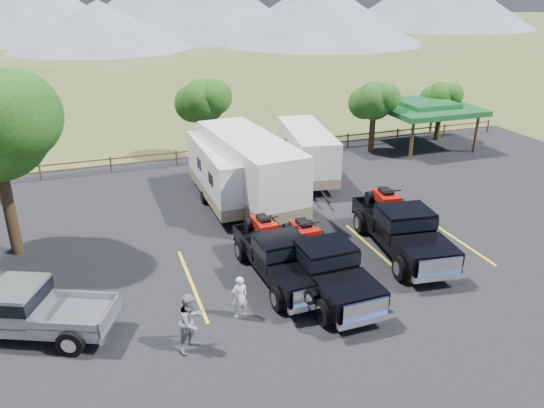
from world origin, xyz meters
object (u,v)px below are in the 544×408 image
object	(u,v)px
rig_right	(401,227)
pickup_silver	(24,310)
pavilion	(425,107)
rig_center	(322,263)
rig_left	(279,254)
trailer_left	(224,174)
trailer_right	(307,153)
trailer_center	(249,170)
person_b	(191,322)
person_a	(240,297)

from	to	relation	value
rig_right	pickup_silver	world-z (taller)	rig_right
pavilion	pickup_silver	size ratio (longest dim) A/B	0.99
rig_center	rig_right	size ratio (longest dim) A/B	0.93
rig_left	trailer_left	distance (m)	8.09
pavilion	rig_right	world-z (taller)	pavilion
trailer_right	pavilion	bearing A→B (deg)	27.87
trailer_center	trailer_right	xyz separation A→B (m)	(4.37, 2.90, -0.36)
person_b	trailer_center	bearing A→B (deg)	26.99
rig_right	person_a	bearing A→B (deg)	-155.10
trailer_center	pickup_silver	bearing A→B (deg)	-147.09
pavilion	rig_center	distance (m)	20.76
pickup_silver	person_a	distance (m)	6.97
rig_center	trailer_center	xyz separation A→B (m)	(-0.19, 8.53, 0.87)
trailer_center	trailer_right	world-z (taller)	trailer_center
pavilion	trailer_left	xyz separation A→B (m)	(-15.71, -5.55, -1.15)
rig_left	trailer_right	distance (m)	11.57
trailer_left	pickup_silver	size ratio (longest dim) A/B	1.41
trailer_right	person_b	size ratio (longest dim) A/B	4.34
pavilion	rig_left	world-z (taller)	pavilion
trailer_left	person_a	size ratio (longest dim) A/B	5.58
rig_left	trailer_right	xyz separation A→B (m)	(5.44, 10.20, 0.56)
rig_center	pickup_silver	xyz separation A→B (m)	(-10.28, 0.53, -0.09)
rig_left	trailer_center	xyz separation A→B (m)	(1.07, 7.30, 0.92)
trailer_center	pickup_silver	distance (m)	12.92
trailer_left	person_b	bearing A→B (deg)	-110.27
pavilion	rig_right	distance (m)	16.65
person_b	rig_center	bearing A→B (deg)	-16.44
rig_left	pickup_silver	distance (m)	9.05
rig_left	person_a	world-z (taller)	rig_left
trailer_right	trailer_center	bearing A→B (deg)	-137.06
rig_left	trailer_right	size ratio (longest dim) A/B	0.73
trailer_center	person_a	world-z (taller)	trailer_center
trailer_center	person_b	distance (m)	11.76
rig_right	pickup_silver	distance (m)	14.74
rig_right	trailer_center	bearing A→B (deg)	131.09
rig_center	trailer_center	bearing A→B (deg)	89.64
person_a	person_b	distance (m)	2.22
trailer_right	pickup_silver	xyz separation A→B (m)	(-14.46, -10.90, -0.60)
rig_left	trailer_center	distance (m)	7.43
trailer_right	pickup_silver	size ratio (longest dim) A/B	1.36
rig_left	person_a	xyz separation A→B (m)	(-2.20, -2.09, -0.19)
rig_left	trailer_left	xyz separation A→B (m)	(-0.05, 8.07, 0.62)
pavilion	trailer_right	bearing A→B (deg)	-161.50
rig_left	rig_center	distance (m)	1.77
trailer_left	person_b	size ratio (longest dim) A/B	4.49
pavilion	trailer_center	distance (m)	15.92
rig_center	pickup_silver	size ratio (longest dim) A/B	1.03
rig_left	person_b	world-z (taller)	rig_left
rig_right	person_a	xyz separation A→B (m)	(-7.87, -2.48, -0.30)
rig_center	trailer_left	bearing A→B (deg)	96.39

